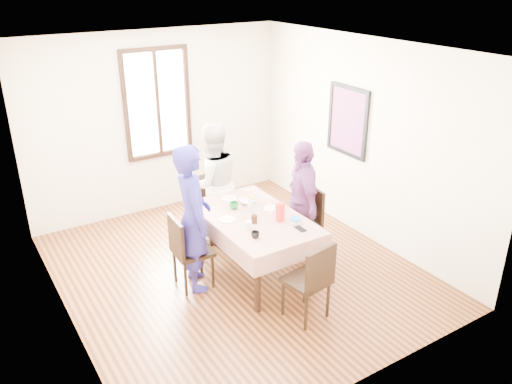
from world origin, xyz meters
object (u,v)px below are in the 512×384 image
chair_far (213,208)px  chair_near (306,280)px  dining_table (254,245)px  person_left (192,218)px  person_right (301,200)px  chair_right (301,223)px  person_far (213,183)px  chair_left (193,251)px

chair_far → chair_near: 2.09m
dining_table → person_left: bearing=168.9°
dining_table → person_right: 0.84m
chair_right → person_far: bearing=43.8°
chair_left → person_right: size_ratio=0.58×
person_left → person_right: (1.46, -0.10, -0.09)m
chair_near → person_right: (0.73, 1.09, 0.33)m
chair_right → person_right: size_ratio=0.58×
chair_far → chair_near: size_ratio=1.00×
dining_table → chair_near: bearing=-90.0°
chair_left → person_far: 1.22m
person_right → chair_left: bearing=-73.7°
chair_left → person_right: (1.48, -0.10, 0.33)m
person_far → person_right: (0.73, -0.98, -0.05)m
chair_right → person_right: person_right is taller
chair_left → person_far: bearing=142.7°
dining_table → person_right: bearing=3.7°
chair_right → chair_near: size_ratio=1.00×
dining_table → chair_near: (-0.00, -1.05, 0.08)m
dining_table → chair_right: 0.76m
chair_far → person_left: 1.23m
chair_left → dining_table: bearing=82.2°
dining_table → person_right: (0.73, 0.05, 0.41)m
chair_near → person_far: size_ratio=0.55×
person_left → chair_near: bearing=-136.2°
chair_left → chair_far: size_ratio=1.00×
chair_near → chair_far: bearing=81.1°
chair_near → dining_table: bearing=81.1°
chair_right → chair_near: 1.33m
chair_far → person_right: size_ratio=0.58×
chair_right → person_far: size_ratio=0.55×
chair_left → person_right: bearing=89.3°
chair_near → person_left: bearing=112.7°
dining_table → person_left: 0.90m
chair_right → person_right: bearing=96.3°
person_far → chair_far: bearing=-85.0°
chair_right → chair_far: 1.25m
dining_table → chair_right: bearing=3.6°
chair_far → person_far: 0.37m
person_left → person_right: bearing=-81.4°
chair_right → person_far: (-0.75, 0.98, 0.37)m
dining_table → chair_far: chair_far is taller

